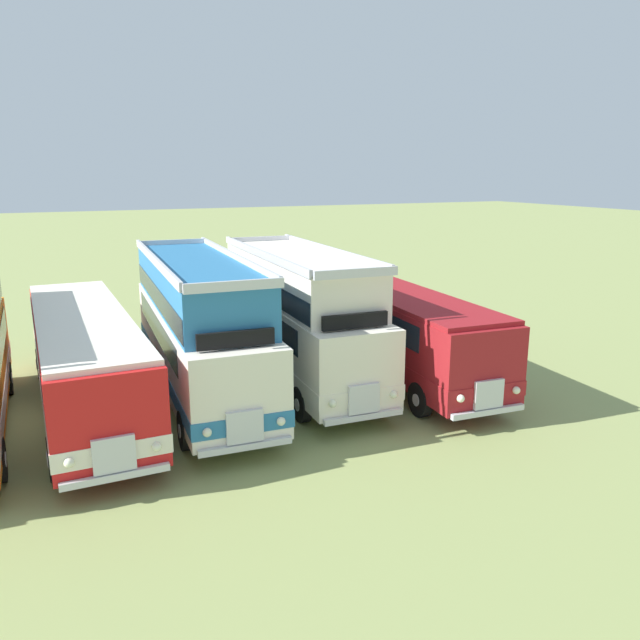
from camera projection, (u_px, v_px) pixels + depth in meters
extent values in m
plane|color=#8C9956|center=(27.00, 423.00, 17.75)|extent=(200.00, 200.00, 0.00)
cylinder|color=silver|center=(6.00, 459.00, 14.39)|extent=(0.02, 0.36, 0.36)
cylinder|color=black|center=(7.00, 378.00, 19.98)|extent=(0.29, 1.04, 1.04)
cylinder|color=silver|center=(12.00, 378.00, 20.04)|extent=(0.02, 0.36, 0.36)
cube|color=red|center=(85.00, 357.00, 18.25)|extent=(2.77, 11.53, 2.30)
cube|color=silver|center=(87.00, 376.00, 18.39)|extent=(2.81, 11.58, 0.44)
cube|color=#19232D|center=(82.00, 334.00, 18.46)|extent=(2.75, 9.14, 0.76)
cube|color=#19232D|center=(109.00, 398.00, 13.12)|extent=(2.20, 0.15, 0.90)
cube|color=silver|center=(114.00, 455.00, 13.31)|extent=(0.90, 0.14, 0.80)
cube|color=silver|center=(116.00, 477.00, 13.40)|extent=(2.30, 0.19, 0.16)
sphere|color=#EAEACC|center=(157.00, 447.00, 13.68)|extent=(0.22, 0.22, 0.22)
sphere|color=#EAEACC|center=(69.00, 463.00, 12.93)|extent=(0.22, 0.22, 0.22)
cube|color=silver|center=(81.00, 316.00, 17.97)|extent=(2.72, 11.13, 0.14)
cylinder|color=black|center=(155.00, 441.00, 15.38)|extent=(0.30, 1.05, 1.04)
cylinder|color=silver|center=(161.00, 439.00, 15.44)|extent=(0.03, 0.36, 0.36)
cylinder|color=black|center=(54.00, 459.00, 14.41)|extent=(0.30, 1.05, 1.04)
cylinder|color=silver|center=(47.00, 460.00, 14.35)|extent=(0.03, 0.36, 0.36)
cylinder|color=black|center=(111.00, 355.00, 22.47)|extent=(0.30, 1.05, 1.04)
cylinder|color=silver|center=(115.00, 355.00, 22.53)|extent=(0.03, 0.36, 0.36)
cylinder|color=black|center=(41.00, 364.00, 21.50)|extent=(0.30, 1.05, 1.04)
cylinder|color=silver|center=(36.00, 364.00, 21.44)|extent=(0.03, 0.36, 0.36)
cube|color=silver|center=(200.00, 345.00, 19.50)|extent=(2.99, 10.77, 2.30)
cube|color=teal|center=(201.00, 363.00, 19.64)|extent=(3.04, 10.81, 0.44)
cube|color=#19232D|center=(197.00, 323.00, 19.72)|extent=(2.91, 8.38, 0.76)
cube|color=#19232D|center=(242.00, 375.00, 14.57)|extent=(2.20, 0.20, 0.90)
cube|color=silver|center=(245.00, 427.00, 14.77)|extent=(0.90, 0.16, 0.80)
cube|color=silver|center=(246.00, 447.00, 14.86)|extent=(2.30, 0.25, 0.16)
sphere|color=#EAEACC|center=(281.00, 421.00, 15.08)|extent=(0.22, 0.22, 0.22)
sphere|color=#EAEACC|center=(207.00, 432.00, 14.44)|extent=(0.22, 0.22, 0.22)
cube|color=teal|center=(196.00, 284.00, 19.28)|extent=(2.85, 9.87, 1.50)
cube|color=silver|center=(235.00, 286.00, 14.49)|extent=(2.40, 0.21, 0.24)
cube|color=silver|center=(173.00, 243.00, 23.06)|extent=(2.40, 0.21, 0.24)
cube|color=silver|center=(233.00, 256.00, 19.52)|extent=(0.55, 9.76, 0.24)
cube|color=silver|center=(154.00, 260.00, 18.66)|extent=(0.55, 9.76, 0.24)
cube|color=#19232D|center=(196.00, 293.00, 19.35)|extent=(2.89, 9.77, 0.64)
cube|color=black|center=(236.00, 339.00, 14.84)|extent=(1.90, 0.21, 0.40)
cylinder|color=black|center=(271.00, 418.00, 16.80)|extent=(0.33, 1.05, 1.04)
cylinder|color=silver|center=(276.00, 417.00, 16.86)|extent=(0.04, 0.36, 0.36)
cylinder|color=black|center=(185.00, 430.00, 15.98)|extent=(0.33, 1.05, 1.04)
cylinder|color=silver|center=(179.00, 431.00, 15.93)|extent=(0.04, 0.36, 0.36)
cylinder|color=black|center=(214.00, 348.00, 23.38)|extent=(0.33, 1.05, 1.04)
cylinder|color=silver|center=(218.00, 348.00, 23.43)|extent=(0.04, 0.36, 0.36)
cylinder|color=black|center=(151.00, 355.00, 22.56)|extent=(0.33, 1.05, 1.04)
cylinder|color=silver|center=(147.00, 355.00, 22.51)|extent=(0.04, 0.36, 0.36)
cube|color=silver|center=(299.00, 333.00, 20.94)|extent=(2.88, 10.00, 2.30)
cube|color=silver|center=(299.00, 350.00, 21.08)|extent=(2.93, 10.04, 0.44)
cube|color=#19232D|center=(295.00, 313.00, 21.16)|extent=(2.82, 7.61, 0.76)
cube|color=#19232D|center=(363.00, 353.00, 16.37)|extent=(2.20, 0.19, 0.90)
cube|color=silver|center=(364.00, 399.00, 16.57)|extent=(0.90, 0.16, 0.80)
cube|color=silver|center=(364.00, 417.00, 16.66)|extent=(2.30, 0.23, 0.16)
sphere|color=#EAEACC|center=(394.00, 394.00, 16.88)|extent=(0.22, 0.22, 0.22)
sphere|color=#EAEACC|center=(333.00, 404.00, 16.23)|extent=(0.22, 0.22, 0.22)
cube|color=silver|center=(296.00, 276.00, 20.72)|extent=(2.75, 9.10, 1.50)
cube|color=silver|center=(357.00, 273.00, 16.29)|extent=(2.40, 0.19, 0.24)
cube|color=silver|center=(261.00, 240.00, 24.15)|extent=(2.40, 0.19, 0.24)
cube|color=silver|center=(329.00, 250.00, 20.97)|extent=(0.45, 9.01, 0.24)
cube|color=silver|center=(261.00, 254.00, 20.10)|extent=(0.45, 9.01, 0.24)
cube|color=#19232D|center=(296.00, 285.00, 20.79)|extent=(2.79, 9.00, 0.64)
cube|color=black|center=(355.00, 321.00, 16.64)|extent=(1.90, 0.19, 0.40)
cylinder|color=black|center=(374.00, 394.00, 18.61)|extent=(0.32, 1.05, 1.04)
cylinder|color=silver|center=(378.00, 393.00, 18.66)|extent=(0.03, 0.36, 0.36)
cylinder|color=black|center=(302.00, 404.00, 17.77)|extent=(0.32, 1.05, 1.04)
cylinder|color=silver|center=(297.00, 405.00, 17.72)|extent=(0.03, 0.36, 0.36)
cylinder|color=black|center=(299.00, 340.00, 24.48)|extent=(0.32, 1.05, 1.04)
cylinder|color=silver|center=(303.00, 340.00, 24.54)|extent=(0.03, 0.36, 0.36)
cylinder|color=black|center=(242.00, 346.00, 23.65)|extent=(0.32, 1.05, 1.04)
cylinder|color=silver|center=(238.00, 347.00, 23.59)|extent=(0.03, 0.36, 0.36)
cube|color=maroon|center=(393.00, 326.00, 21.88)|extent=(3.13, 11.28, 2.30)
cube|color=maroon|center=(393.00, 342.00, 22.02)|extent=(3.18, 11.32, 0.44)
cube|color=#19232D|center=(389.00, 307.00, 22.10)|extent=(3.03, 8.88, 0.76)
cube|color=#19232D|center=(489.00, 349.00, 16.71)|extent=(2.20, 0.23, 0.90)
cube|color=silver|center=(489.00, 394.00, 16.91)|extent=(0.91, 0.17, 0.80)
cube|color=silver|center=(488.00, 412.00, 17.00)|extent=(2.30, 0.27, 0.16)
sphere|color=#EAEACC|center=(516.00, 390.00, 17.21)|extent=(0.22, 0.22, 0.22)
sphere|color=#EAEACC|center=(461.00, 399.00, 16.59)|extent=(0.22, 0.22, 0.22)
cube|color=maroon|center=(394.00, 292.00, 21.59)|extent=(3.07, 10.88, 0.14)
cylinder|color=black|center=(487.00, 390.00, 18.94)|extent=(0.34, 1.05, 1.04)
cylinder|color=silver|center=(491.00, 389.00, 18.99)|extent=(0.04, 0.36, 0.36)
cylinder|color=black|center=(420.00, 399.00, 18.14)|extent=(0.34, 1.05, 1.04)
cylinder|color=silver|center=(416.00, 400.00, 18.09)|extent=(0.04, 0.36, 0.36)
cylinder|color=black|center=(375.00, 330.00, 25.98)|extent=(0.34, 1.05, 1.04)
cylinder|color=silver|center=(378.00, 330.00, 26.04)|extent=(0.04, 0.36, 0.36)
cylinder|color=black|center=(324.00, 335.00, 25.19)|extent=(0.34, 1.05, 1.04)
cylinder|color=silver|center=(320.00, 336.00, 25.13)|extent=(0.04, 0.36, 0.36)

